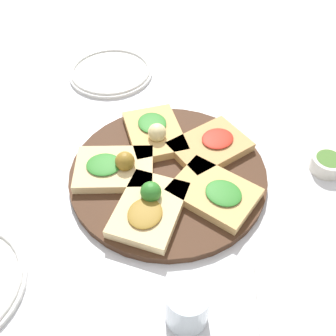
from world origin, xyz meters
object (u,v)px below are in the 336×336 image
object	(u,v)px
plate_right	(111,72)
dipping_bowl	(327,163)
water_glass	(187,305)
napkin_stack	(290,302)
serving_board	(168,174)

from	to	relation	value
plate_right	dipping_bowl	xyz separation A→B (m)	(-0.15, -0.60, 0.01)
water_glass	napkin_stack	bearing A→B (deg)	-61.08
napkin_stack	plate_right	bearing A→B (deg)	50.63
napkin_stack	dipping_bowl	size ratio (longest dim) A/B	1.83
plate_right	napkin_stack	xyz separation A→B (m)	(-0.48, -0.59, -0.00)
serving_board	water_glass	distance (m)	0.31
water_glass	dipping_bowl	distance (m)	0.45
napkin_stack	serving_board	bearing A→B (deg)	57.73
plate_right	napkin_stack	distance (m)	0.76
water_glass	napkin_stack	distance (m)	0.18
plate_right	dipping_bowl	size ratio (longest dim) A/B	3.26
serving_board	plate_right	xyz separation A→B (m)	(0.29, 0.29, -0.00)
serving_board	water_glass	bearing A→B (deg)	-152.44
plate_right	dipping_bowl	distance (m)	0.62
plate_right	napkin_stack	size ratio (longest dim) A/B	1.78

